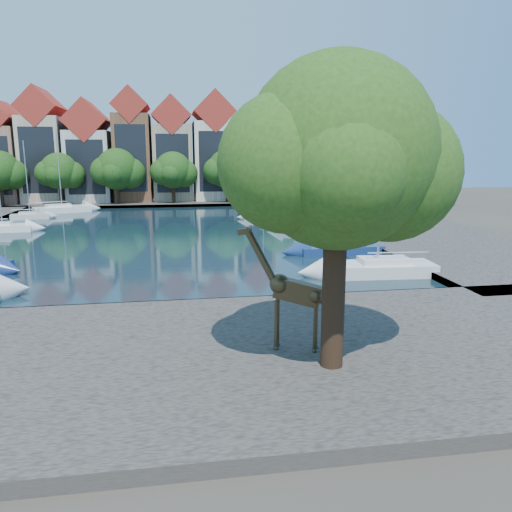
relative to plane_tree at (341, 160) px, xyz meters
The scene contains 27 objects.
ground 14.07m from the plane_tree, 130.22° to the left, with size 160.00×160.00×0.00m, color #38332B.
water_basin 34.72m from the plane_tree, 102.99° to the left, with size 38.00×50.00×0.08m, color black.
near_quay 10.82m from the plane_tree, 165.24° to the left, with size 50.00×14.00×0.50m, color #4E4843.
far_quay 65.87m from the plane_tree, 96.68° to the left, with size 60.00×16.00×0.50m, color #4E4843.
right_quay 38.04m from the plane_tree, 62.22° to the left, with size 14.00×52.00×0.50m, color #4E4843.
plane_tree is the anchor object (origin of this frame).
townhouse_west_end 71.84m from the plane_tree, 115.22° to the left, with size 5.44×9.18×14.93m.
townhouse_west_mid 69.50m from the plane_tree, 110.74° to the left, with size 5.94×9.18×16.79m.
townhouse_west_inner 67.47m from the plane_tree, 105.57° to the left, with size 6.43×9.18×15.15m.
townhouse_center 66.03m from the plane_tree, 100.13° to the left, with size 5.44×9.18×16.93m.
townhouse_east_inner 65.24m from the plane_tree, 94.94° to the left, with size 5.94×9.18×15.79m.
townhouse_east_mid 65.00m from the plane_tree, 89.22° to the left, with size 6.43×9.18×16.65m.
townhouse_east_end 65.41m from the plane_tree, 83.52° to the left, with size 5.44×9.18×14.43m.
far_tree_far_west 66.46m from the plane_tree, 116.38° to the left, with size 7.28×5.60×7.68m.
far_tree_west 63.33m from the plane_tree, 109.89° to the left, with size 6.76×5.20×7.36m.
far_tree_mid_west 61.06m from the plane_tree, 102.79° to the left, with size 7.80×6.00×8.00m.
far_tree_mid_east 59.81m from the plane_tree, 95.30° to the left, with size 7.02×5.40×7.52m.
far_tree_east 59.60m from the plane_tree, 87.60° to the left, with size 7.54×5.80×7.84m.
far_tree_far_east 60.47m from the plane_tree, 80.01° to the left, with size 6.76×5.20×7.36m.
giraffe_statue 5.32m from the plane_tree, 124.36° to the left, with size 3.19×1.38×4.67m.
sailboat_left_c 43.93m from the plane_tree, 121.44° to the left, with size 5.71×2.38×10.19m.
sailboat_left_d 52.47m from the plane_tree, 115.78° to the left, with size 4.50×2.31×9.18m.
sailboat_left_e 57.16m from the plane_tree, 110.89° to the left, with size 7.44×5.00×10.62m.
sailboat_right_a 17.20m from the plane_tree, 61.98° to the left, with size 7.44×3.00×10.82m.
sailboat_right_b 23.57m from the plane_tree, 70.92° to the left, with size 6.70×2.52×8.70m.
sailboat_right_c 34.42m from the plane_tree, 77.34° to the left, with size 5.67×3.80×9.47m.
sailboat_right_d 42.78m from the plane_tree, 83.39° to the left, with size 4.74×2.80×7.24m.
Camera 1 is at (2.21, -24.95, 7.94)m, focal length 35.00 mm.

